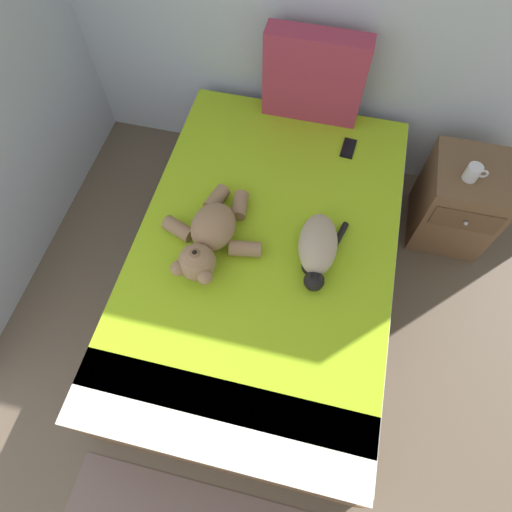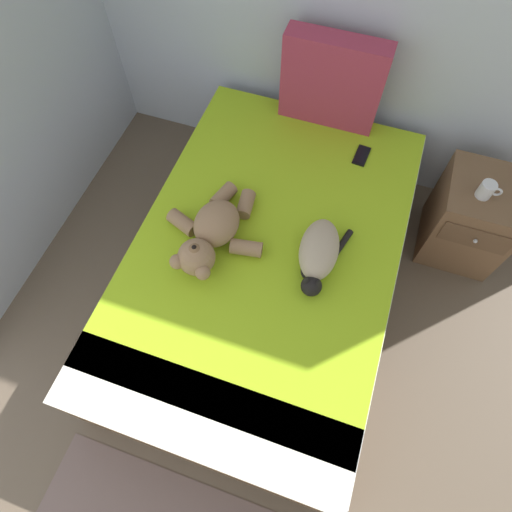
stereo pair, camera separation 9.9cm
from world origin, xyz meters
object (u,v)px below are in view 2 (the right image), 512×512
nightstand (470,218)px  mug (487,190)px  patterned_cushion (332,82)px  cell_phone (362,155)px  bed (266,268)px  cat (318,253)px  teddy_bear (211,233)px

nightstand → mug: 0.34m
patterned_cushion → cell_phone: bearing=-40.2°
nightstand → cell_phone: bearing=178.2°
bed → cat: (0.26, -0.01, 0.35)m
bed → patterned_cushion: size_ratio=3.74×
mug → cat: bearing=-138.6°
bed → patterned_cushion: patterned_cushion is taller
teddy_bear → nightstand: bearing=30.9°
patterned_cushion → teddy_bear: 1.10m
patterned_cushion → cat: patterned_cushion is taller
bed → nightstand: bearing=33.9°
patterned_cushion → teddy_bear: bearing=-107.3°
cat → patterned_cushion: bearing=102.0°
cell_phone → nightstand: nightstand is taller
patterned_cushion → teddy_bear: patterned_cushion is taller
cat → nightstand: 1.11m
cell_phone → nightstand: bearing=-1.8°
nightstand → cat: bearing=-137.8°
bed → teddy_bear: bearing=-163.2°
cell_phone → bed: bearing=-114.3°
cat → bed: bearing=178.3°
teddy_bear → mug: 1.46m
patterned_cushion → nightstand: (0.99, -0.25, -0.52)m
bed → cat: 0.43m
bed → mug: mug is taller
cat → mug: (0.74, 0.65, 0.00)m
teddy_bear → cell_phone: (0.59, 0.81, -0.08)m
nightstand → patterned_cushion: bearing=165.7°
bed → cat: size_ratio=4.85×
bed → cell_phone: size_ratio=13.66×
bed → patterned_cushion: bearing=86.6°
nightstand → teddy_bear: bearing=-149.1°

